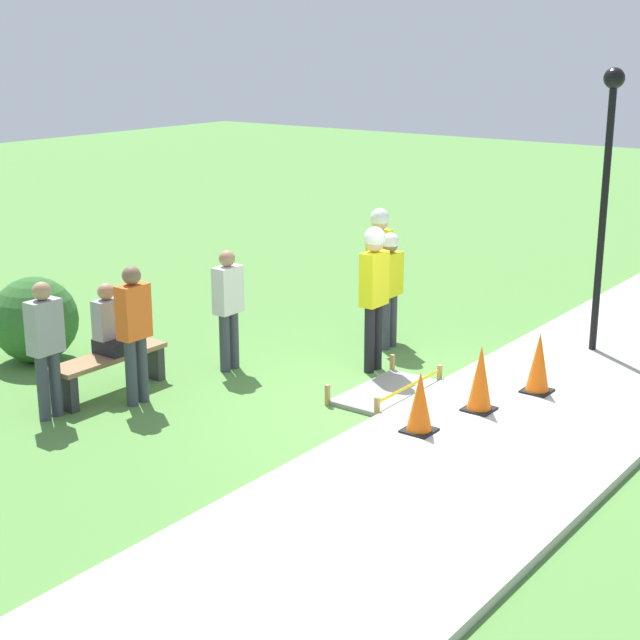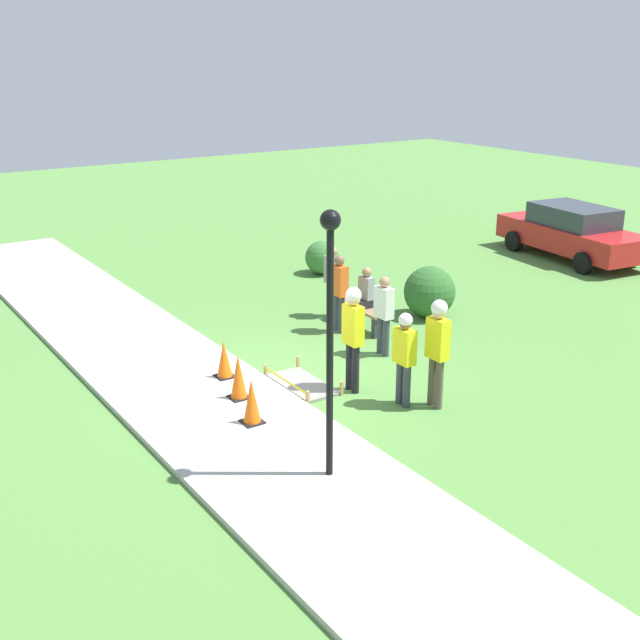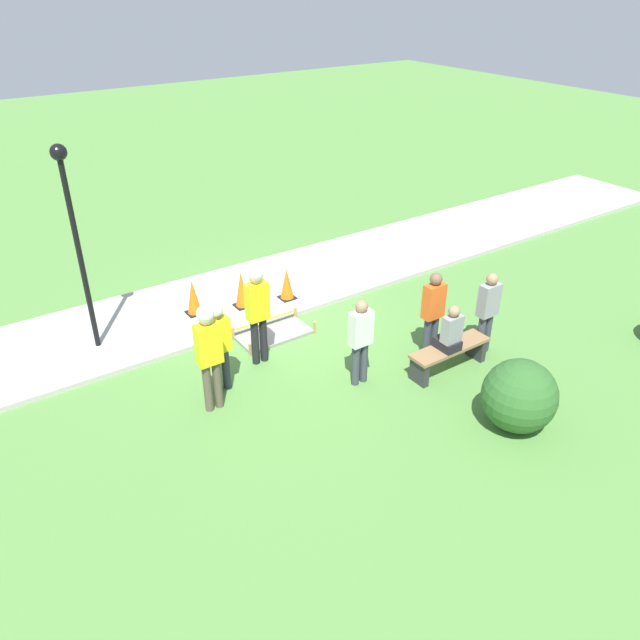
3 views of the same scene
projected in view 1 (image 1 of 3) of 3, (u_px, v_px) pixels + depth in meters
name	position (u px, v px, depth m)	size (l,w,h in m)	color
ground_plane	(402.00, 409.00, 11.85)	(60.00, 60.00, 0.00)	#51843D
sidewalk	(510.00, 432.00, 11.02)	(28.00, 2.87, 0.10)	#ADAAA3
wet_concrete_patch	(385.00, 392.00, 12.32)	(1.51, 0.77, 0.26)	gray
traffic_cone_near_patch	(420.00, 402.00, 10.82)	(0.34, 0.34, 0.70)	black
traffic_cone_far_patch	(480.00, 378.00, 11.43)	(0.34, 0.34, 0.80)	black
traffic_cone_sidewalk_edge	(539.00, 363.00, 12.03)	(0.34, 0.34, 0.77)	black
park_bench	(109.00, 366.00, 12.29)	(1.63, 0.44, 0.50)	#2D2D33
person_seated_on_bench	(110.00, 326.00, 12.25)	(0.36, 0.44, 0.89)	black
worker_supervisor	(379.00, 259.00, 14.37)	(0.40, 0.28, 1.94)	brown
worker_assistant	(390.00, 281.00, 13.91)	(0.40, 0.24, 1.69)	#383D47
worker_trainee	(374.00, 284.00, 12.88)	(0.40, 0.28, 1.96)	black
bystander_in_orange_shirt	(134.00, 327.00, 11.76)	(0.40, 0.23, 1.73)	#383D47
bystander_in_gray_shirt	(228.00, 303.00, 13.00)	(0.40, 0.22, 1.64)	#383D47
bystander_in_white_shirt	(46.00, 342.00, 11.32)	(0.40, 0.22, 1.65)	#383D47
lamppost_near	(607.00, 169.00, 13.09)	(0.28, 0.28, 3.85)	black
shrub_rounded_near	(35.00, 320.00, 13.44)	(1.19, 1.19, 1.19)	#2D6028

